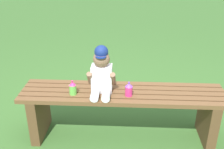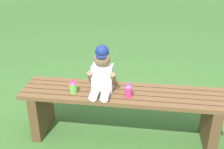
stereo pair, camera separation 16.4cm
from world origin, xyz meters
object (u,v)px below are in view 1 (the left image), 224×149
(child_figure, at_px, (101,73))
(sippy_cup_left, at_px, (73,88))
(sippy_cup_right, at_px, (129,89))
(park_bench, at_px, (122,106))

(child_figure, distance_m, sippy_cup_left, 0.27)
(sippy_cup_left, height_order, sippy_cup_right, same)
(park_bench, height_order, sippy_cup_right, sippy_cup_right)
(park_bench, distance_m, child_figure, 0.37)
(park_bench, relative_size, sippy_cup_right, 13.92)
(park_bench, distance_m, sippy_cup_right, 0.22)
(sippy_cup_left, bearing_deg, sippy_cup_right, 0.00)
(child_figure, distance_m, sippy_cup_right, 0.26)
(sippy_cup_left, xyz_separation_m, sippy_cup_right, (0.46, 0.00, 0.00))
(child_figure, relative_size, sippy_cup_right, 3.26)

